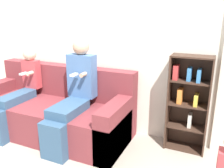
% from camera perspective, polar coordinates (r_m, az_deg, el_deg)
% --- Properties ---
extents(ground_plane, '(14.00, 14.00, 0.00)m').
position_cam_1_polar(ground_plane, '(3.09, -17.63, -15.65)').
color(ground_plane, '#9E9384').
extents(back_wall, '(10.00, 0.06, 2.55)m').
position_cam_1_polar(back_wall, '(3.46, -8.11, 10.93)').
color(back_wall, silver).
rests_on(back_wall, ground_plane).
extents(couch, '(2.16, 0.89, 0.90)m').
position_cam_1_polar(couch, '(3.41, -13.86, -6.42)').
color(couch, maroon).
rests_on(couch, ground_plane).
extents(adult_seated, '(0.36, 0.82, 1.32)m').
position_cam_1_polar(adult_seated, '(2.96, -9.34, -2.06)').
color(adult_seated, '#335170').
rests_on(adult_seated, ground_plane).
extents(child_seated, '(0.26, 0.84, 1.15)m').
position_cam_1_polar(child_seated, '(3.50, -21.64, -1.64)').
color(child_seated, '#335170').
rests_on(child_seated, ground_plane).
extents(bookshelf, '(0.47, 0.25, 1.16)m').
position_cam_1_polar(bookshelf, '(2.96, 17.89, -3.86)').
color(bookshelf, '#3D281E').
rests_on(bookshelf, ground_plane).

